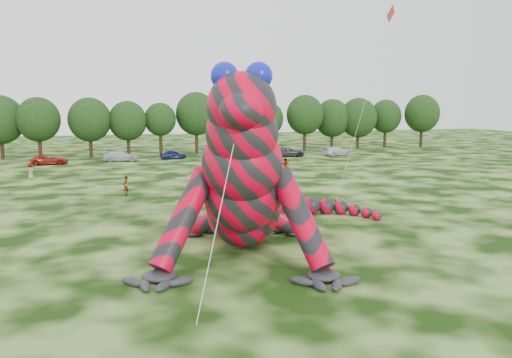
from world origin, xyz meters
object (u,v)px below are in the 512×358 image
object	(u,v)px
tree_9	(160,129)
tree_10	(196,123)
spectator_3	(286,166)
spectator_0	(126,186)
inflatable_gecko	(243,158)
spectator_4	(31,171)
tree_6	(39,128)
car_7	(337,151)
tree_14	(332,124)
tree_5	(1,127)
tree_11	(233,124)
tree_8	(128,129)
flying_kite	(387,28)
car_4	(173,155)
tree_16	(385,123)
car_6	(288,152)
tree_7	(90,127)
tree_15	(358,123)
tree_17	(422,121)
spectator_5	(288,186)
tree_13	(305,123)
car_2	(50,160)
tree_12	(267,126)
car_5	(232,153)

from	to	relation	value
tree_9	tree_10	distance (m)	6.52
spectator_3	spectator_0	distance (m)	21.68
inflatable_gecko	spectator_4	distance (m)	35.81
inflatable_gecko	spectator_4	bearing A→B (deg)	132.71
tree_6	car_7	distance (m)	47.15
tree_14	spectator_3	xyz separation A→B (m)	(-21.13, -29.78, -3.78)
tree_5	tree_10	bearing A→B (deg)	0.27
tree_9	tree_11	bearing A→B (deg)	3.82
tree_8	flying_kite	bearing A→B (deg)	-70.86
inflatable_gecko	tree_10	distance (m)	58.23
tree_10	tree_11	world-z (taller)	tree_10
tree_11	car_4	world-z (taller)	tree_11
tree_16	tree_9	bearing A→B (deg)	-177.39
tree_16	car_6	size ratio (longest dim) A/B	1.77
tree_9	tree_14	size ratio (longest dim) A/B	0.92
tree_7	spectator_3	distance (m)	35.96
tree_15	tree_17	bearing A→B (deg)	-4.70
tree_6	spectator_5	bearing A→B (deg)	-58.92
tree_17	tree_5	bearing A→B (deg)	178.65
tree_15	tree_11	bearing A→B (deg)	179.02
tree_6	tree_13	distance (m)	44.69
tree_9	spectator_3	world-z (taller)	tree_9
tree_7	tree_15	world-z (taller)	tree_15
tree_17	car_2	distance (m)	68.22
tree_11	car_2	xyz separation A→B (m)	(-29.34, -10.29, -4.35)
inflatable_gecko	spectator_0	size ratio (longest dim) A/B	11.16
tree_13	tree_12	bearing A→B (deg)	175.08
inflatable_gecko	car_2	xyz separation A→B (m)	(-14.20, 46.90, -4.46)
tree_5	car_5	size ratio (longest dim) A/B	2.42
car_6	tree_8	bearing A→B (deg)	72.49
tree_9	car_2	bearing A→B (deg)	-150.42
tree_8	tree_12	size ratio (longest dim) A/B	1.00
spectator_4	tree_8	bearing A→B (deg)	-38.54
spectator_3	inflatable_gecko	bearing A→B (deg)	51.60
tree_6	tree_9	xyz separation A→B (m)	(18.62, 0.66, -0.41)
flying_kite	tree_14	distance (m)	55.27
tree_9	spectator_0	bearing A→B (deg)	-102.07
tree_11	car_2	size ratio (longest dim) A/B	2.06
car_7	tree_11	bearing A→B (deg)	39.97
spectator_0	car_7	bearing A→B (deg)	145.53
tree_13	spectator_4	distance (m)	49.91
tree_16	tree_11	bearing A→B (deg)	-177.87
tree_9	tree_10	world-z (taller)	tree_10
spectator_4	car_4	bearing A→B (deg)	-59.17
tree_6	tree_9	distance (m)	18.64
tree_8	tree_15	distance (m)	42.70
inflatable_gecko	spectator_0	world-z (taller)	inflatable_gecko
car_6	spectator_3	distance (m)	20.27
flying_kite	tree_8	distance (m)	52.33
tree_9	tree_15	distance (m)	37.41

